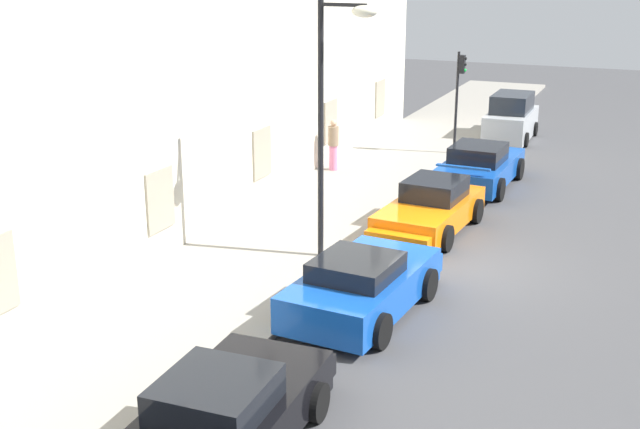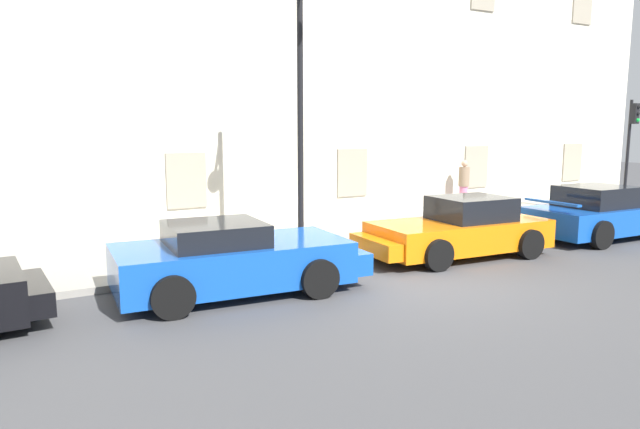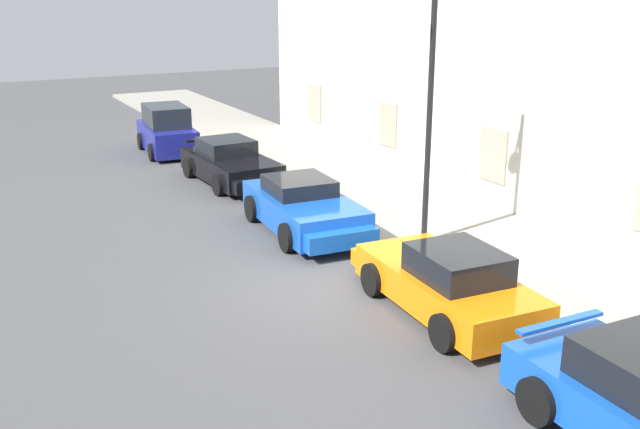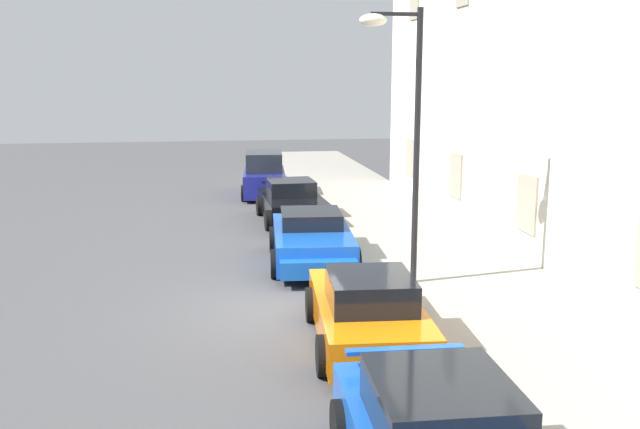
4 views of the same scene
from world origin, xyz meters
name	(u,v)px [view 3 (image 3 of 4)]	position (x,y,z in m)	size (l,w,h in m)	color
ground_plane	(336,285)	(0.00, 0.00, 0.00)	(80.00, 80.00, 0.00)	#444447
sidewalk	(494,248)	(0.00, 4.40, 0.07)	(60.00, 4.41, 0.14)	gray
sportscar_red_lead	(232,165)	(-8.91, 1.19, 0.60)	(4.54, 2.27, 1.38)	black
sportscar_yellow_flank	(306,210)	(-3.39, 1.04, 0.61)	(4.70, 2.44, 1.35)	#144CB2
sportscar_white_middle	(443,281)	(2.08, 1.23, 0.62)	(4.74, 2.30, 1.41)	orange
hatchback_parked	(167,131)	(-14.21, 0.65, 0.84)	(3.73, 2.05, 1.83)	navy
street_lamp	(417,68)	(-1.04, 2.67, 4.36)	(0.44, 1.42, 6.17)	black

